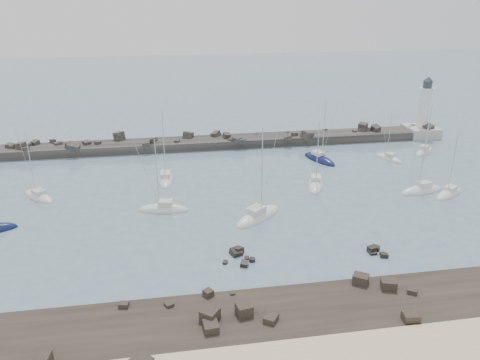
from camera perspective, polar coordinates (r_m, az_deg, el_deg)
name	(u,v)px	position (r m, az deg, el deg)	size (l,w,h in m)	color
ground	(255,224)	(68.77, 1.90, -5.44)	(400.00, 400.00, 0.00)	slate
rock_shelf	(296,322)	(50.78, 6.83, -16.76)	(140.00, 12.15, 1.98)	black
rock_cluster_near	(239,255)	(60.88, -0.17, -9.17)	(4.30, 4.79, 1.46)	black
rock_cluster_far	(376,251)	(64.30, 16.23, -8.35)	(2.23, 3.17, 1.21)	black
breakwater	(187,146)	(102.81, -6.42, 4.10)	(115.00, 7.53, 5.09)	#2C2927
lighthouse	(422,123)	(117.81, 21.29, 6.46)	(7.00, 7.00, 14.60)	#A4A49F
sailboat_0	(38,197)	(84.22, -23.36, -1.90)	(6.94, 7.27, 12.18)	silver
sailboat_2	(166,179)	(85.50, -9.03, 0.08)	(2.98, 8.56, 13.44)	silver
sailboat_3	(164,210)	(73.79, -9.29, -3.60)	(8.10, 3.67, 12.58)	silver
sailboat_4	(315,185)	(82.98, 9.18, -0.62)	(5.02, 8.33, 12.79)	silver
sailboat_5	(258,217)	(70.64, 2.20, -4.51)	(9.14, 8.22, 14.99)	silver
sailboat_6	(319,160)	(95.76, 9.65, 2.47)	(5.89, 9.13, 13.95)	#0F1841
sailboat_7	(421,191)	(85.40, 21.24, -1.23)	(8.47, 4.08, 13.08)	silver
sailboat_8	(389,159)	(99.66, 17.66, 2.49)	(4.50, 6.75, 10.40)	silver
sailboat_9	(449,194)	(85.95, 24.11, -1.55)	(7.46, 5.81, 11.68)	silver
sailboat_10	(424,152)	(106.23, 21.51, 3.18)	(6.76, 6.15, 11.38)	silver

